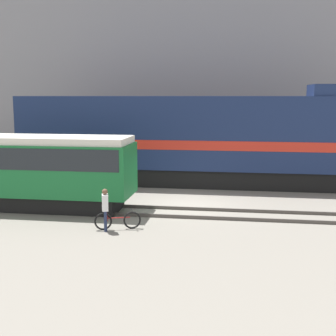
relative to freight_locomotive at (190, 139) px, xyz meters
name	(u,v)px	position (x,y,z in m)	size (l,w,h in m)	color
ground_plane	(186,205)	(0.36, -4.95, -2.58)	(120.00, 120.00, 0.00)	gray
track_near	(181,212)	(0.36, -6.65, -2.51)	(60.00, 1.50, 0.14)	#47423D
track_far	(196,183)	(0.36, 0.00, -2.51)	(60.00, 1.51, 0.14)	#47423D
building_backdrop	(209,67)	(0.36, 9.47, 4.46)	(45.75, 6.00, 14.09)	gray
freight_locomotive	(190,139)	(0.00, 0.00, 0.00)	(18.95, 3.04, 5.53)	black
streetcar	(27,167)	(-6.46, -6.65, -0.74)	(9.34, 2.54, 3.22)	black
bicycle	(118,221)	(-1.69, -9.30, -2.25)	(1.67, 0.69, 0.72)	black
person	(105,206)	(-2.08, -9.58, -1.63)	(0.32, 0.41, 1.59)	#232D4C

